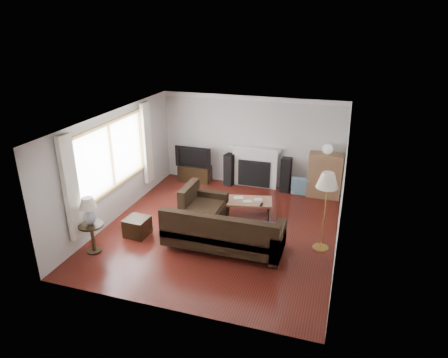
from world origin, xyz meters
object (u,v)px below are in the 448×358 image
(bookshelf, at_px, (325,176))
(tv_stand, at_px, (195,173))
(sectional_sofa, at_px, (223,230))
(side_table, at_px, (93,238))
(floor_lamp, at_px, (324,212))
(coffee_table, at_px, (248,208))

(bookshelf, bearing_deg, tv_stand, -179.74)
(sectional_sofa, height_order, side_table, sectional_sofa)
(tv_stand, distance_m, sectional_sofa, 3.74)
(tv_stand, bearing_deg, sectional_sofa, -59.63)
(tv_stand, height_order, side_table, side_table)
(bookshelf, xyz_separation_m, sectional_sofa, (-1.73, -3.24, -0.17))
(tv_stand, relative_size, floor_lamp, 0.55)
(sectional_sofa, relative_size, floor_lamp, 1.56)
(coffee_table, distance_m, floor_lamp, 2.09)
(coffee_table, bearing_deg, bookshelf, 34.95)
(tv_stand, relative_size, side_table, 1.49)
(side_table, bearing_deg, floor_lamp, 18.86)
(sectional_sofa, xyz_separation_m, side_table, (-2.46, -0.89, -0.11))
(sectional_sofa, distance_m, side_table, 2.62)
(sectional_sofa, height_order, floor_lamp, floor_lamp)
(tv_stand, distance_m, coffee_table, 2.64)
(bookshelf, relative_size, coffee_table, 1.07)
(tv_stand, xyz_separation_m, bookshelf, (3.62, 0.02, 0.36))
(sectional_sofa, xyz_separation_m, coffee_table, (0.12, 1.52, -0.21))
(sectional_sofa, height_order, coffee_table, sectional_sofa)
(coffee_table, bearing_deg, tv_stand, 127.47)
(tv_stand, xyz_separation_m, sectional_sofa, (1.89, -3.23, 0.19))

